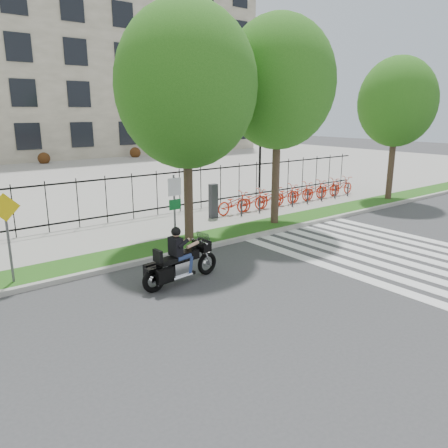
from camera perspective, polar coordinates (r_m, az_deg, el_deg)
ground at (r=12.36m, az=8.00°, el=-8.03°), size 120.00×120.00×0.00m
curb at (r=15.27m, az=-3.08°, el=-3.17°), size 60.00×0.20×0.15m
grass_verge at (r=15.95m, az=-4.83°, el=-2.43°), size 60.00×1.50×0.15m
sidewalk at (r=18.02m, az=-9.19°, el=-0.58°), size 60.00×3.50×0.15m
plaza at (r=34.21m, az=-23.67°, el=5.46°), size 80.00×34.00×0.10m
crosswalk_stripes at (r=16.00m, az=20.18°, el=-3.50°), size 5.70×8.00×0.01m
iron_fence at (r=19.30m, az=-11.85°, el=3.57°), size 30.00×0.06×2.00m
lamp_post_right at (r=27.04m, az=4.77°, el=11.27°), size 1.06×0.70×4.25m
street_tree_1 at (r=15.33m, az=-4.97°, el=17.49°), size 4.81×4.81×8.14m
street_tree_2 at (r=18.07m, az=7.12°, el=17.78°), size 4.50×4.50×8.23m
street_tree_3 at (r=24.81m, az=21.67°, el=14.57°), size 3.96×3.96×7.30m
bike_share_station at (r=22.44m, az=8.90°, el=3.92°), size 10.03×0.87×1.50m
sign_pole_regulatory at (r=14.87m, az=-6.46°, el=2.90°), size 0.50×0.09×2.50m
sign_pole_warning at (r=13.01m, az=-26.50°, el=-0.22°), size 0.78×0.09×2.49m
motorcycle_rider at (r=12.30m, az=-5.65°, el=-4.75°), size 2.59×0.83×2.00m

